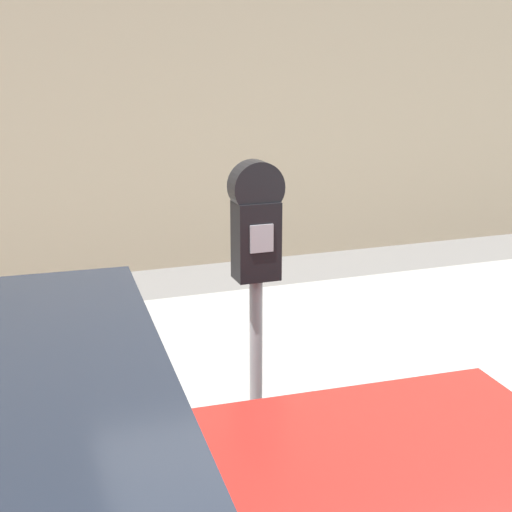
% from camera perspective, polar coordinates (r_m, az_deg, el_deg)
% --- Properties ---
extents(sidewalk, '(24.00, 2.80, 0.12)m').
position_cam_1_polar(sidewalk, '(4.64, 1.32, -8.99)').
color(sidewalk, '#9E9B96').
rests_on(sidewalk, ground_plane).
extents(parking_meter, '(0.22, 0.14, 1.47)m').
position_cam_1_polar(parking_meter, '(2.99, 0.00, 0.23)').
color(parking_meter, gray).
rests_on(parking_meter, sidewalk).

